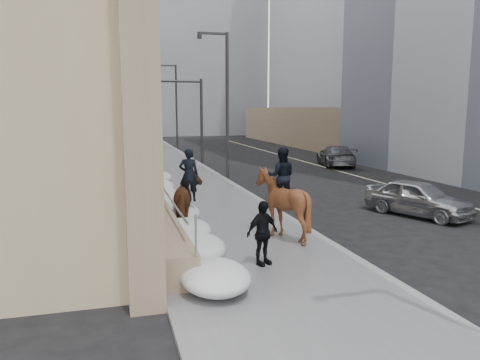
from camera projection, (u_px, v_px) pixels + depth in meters
name	position (u px, v px, depth m)	size (l,w,h in m)	color
ground	(251.00, 261.00, 12.27)	(140.00, 140.00, 0.00)	black
sidewalk	(188.00, 193.00, 21.78)	(5.00, 80.00, 0.12)	#555558
curb	(242.00, 190.00, 22.48)	(0.24, 80.00, 0.12)	slate
lane_line	(386.00, 184.00, 24.59)	(0.15, 70.00, 0.01)	#BFB78C
limestone_building	(74.00, 26.00, 28.51)	(6.10, 44.00, 18.00)	#9B8666
far_podium	(468.00, 144.00, 25.61)	(2.00, 80.00, 4.00)	#7D6951
bg_building_mid	(158.00, 38.00, 68.29)	(30.00, 12.00, 28.00)	slate
bg_building_far	(90.00, 71.00, 77.66)	(24.00, 12.00, 20.00)	gray
streetlight_mid	(224.00, 97.00, 25.62)	(1.71, 0.24, 8.00)	#2D2D30
streetlight_far	(175.00, 101.00, 44.66)	(1.71, 0.24, 8.00)	#2D2D30
traffic_signal	(189.00, 107.00, 33.15)	(4.10, 0.22, 6.00)	#2D2D30
snow_bank	(162.00, 192.00, 19.54)	(1.70, 18.10, 0.76)	silver
mounted_horse_left	(189.00, 197.00, 15.11)	(1.29, 2.25, 2.56)	#452514
mounted_horse_right	(282.00, 200.00, 13.91)	(2.21, 2.33, 2.69)	#502917
pedestrian	(262.00, 233.00, 11.50)	(0.94, 0.39, 1.61)	black
car_silver	(418.00, 198.00, 17.28)	(1.59, 3.95, 1.35)	#9EA0A5
car_grey	(336.00, 156.00, 32.13)	(1.97, 4.85, 1.41)	#4F5056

